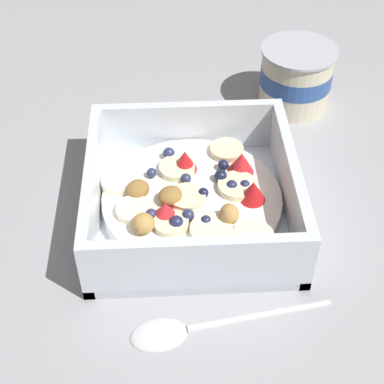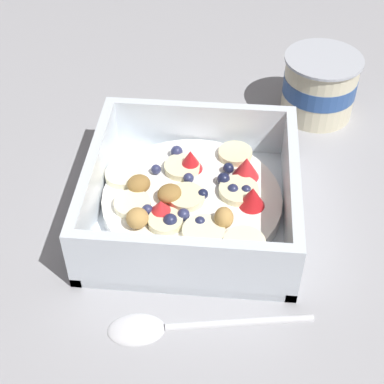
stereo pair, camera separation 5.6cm
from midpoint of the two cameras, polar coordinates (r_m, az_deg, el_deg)
The scene contains 4 objects.
ground_plane at distance 0.59m, azimuth -3.27°, elevation -1.35°, with size 2.40×2.40×0.00m, color #9E9EA3.
fruit_bowl at distance 0.56m, azimuth -2.79°, elevation -0.81°, with size 0.20×0.20×0.07m.
spoon at distance 0.49m, azimuth -3.50°, elevation -13.16°, with size 0.05×0.17×0.01m.
yogurt_cup at distance 0.71m, azimuth 7.88°, elevation 11.02°, with size 0.09×0.09×0.07m.
Camera 1 is at (0.42, -0.02, 0.42)m, focal length 54.61 mm.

